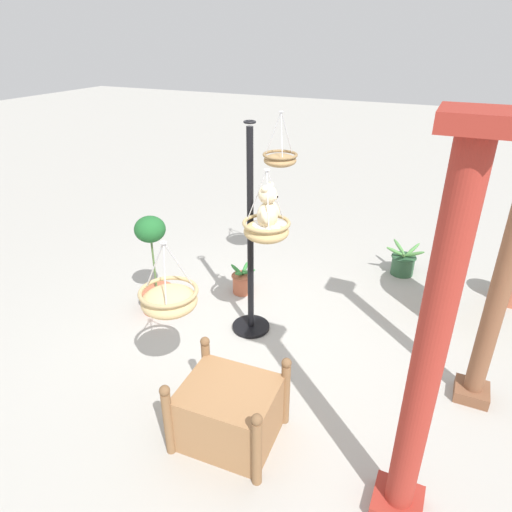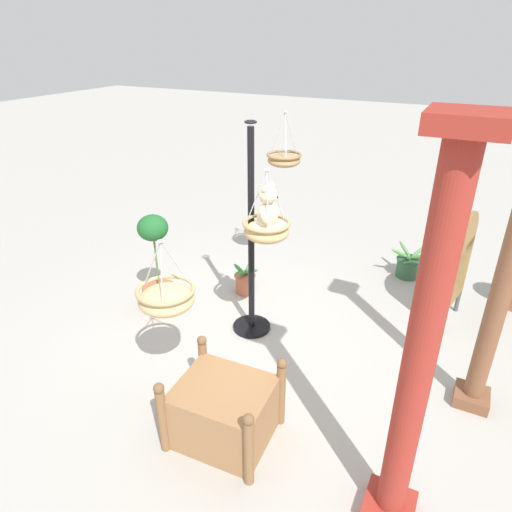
% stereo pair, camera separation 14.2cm
% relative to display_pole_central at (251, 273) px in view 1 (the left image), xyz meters
% --- Properties ---
extents(ground_plane, '(40.00, 40.00, 0.00)m').
position_rel_display_pole_central_xyz_m(ground_plane, '(0.25, 0.10, -0.74)').
color(ground_plane, '#ADAAA3').
extents(display_pole_central, '(0.44, 0.44, 2.41)m').
position_rel_display_pole_central_xyz_m(display_pole_central, '(0.00, 0.00, 0.00)').
color(display_pole_central, black).
rests_on(display_pole_central, ground).
extents(hanging_basket_with_teddy, '(0.49, 0.49, 0.74)m').
position_rel_display_pole_central_xyz_m(hanging_basket_with_teddy, '(0.15, 0.25, 0.63)').
color(hanging_basket_with_teddy, tan).
extents(teddy_bear, '(0.33, 0.29, 0.48)m').
position_rel_display_pole_central_xyz_m(teddy_bear, '(0.15, 0.27, 0.84)').
color(teddy_bear, beige).
extents(hanging_basket_left_high, '(0.44, 0.44, 0.68)m').
position_rel_display_pole_central_xyz_m(hanging_basket_left_high, '(-1.25, -0.17, 0.98)').
color(hanging_basket_left_high, '#A37F51').
extents(hanging_basket_right_low, '(0.52, 0.52, 0.67)m').
position_rel_display_pole_central_xyz_m(hanging_basket_right_low, '(1.29, -0.17, 0.35)').
color(hanging_basket_right_low, tan).
extents(greenhouse_pillar_left, '(0.33, 0.33, 2.77)m').
position_rel_display_pole_central_xyz_m(greenhouse_pillar_left, '(0.13, 2.41, 0.59)').
color(greenhouse_pillar_left, brown).
rests_on(greenhouse_pillar_left, ground).
extents(greenhouse_pillar_right, '(0.37, 0.37, 2.85)m').
position_rel_display_pole_central_xyz_m(greenhouse_pillar_right, '(1.60, 1.95, 0.63)').
color(greenhouse_pillar_right, '#9E2D23').
rests_on(greenhouse_pillar_right, ground).
extents(wooden_planter_box, '(0.79, 0.89, 0.71)m').
position_rel_display_pole_central_xyz_m(wooden_planter_box, '(1.52, 0.51, -0.45)').
color(wooden_planter_box, '#9E7047').
rests_on(wooden_planter_box, ground).
extents(potted_plant_flowering_red, '(0.43, 0.43, 1.26)m').
position_rel_display_pole_central_xyz_m(potted_plant_flowering_red, '(0.12, -1.24, -0.17)').
color(potted_plant_flowering_red, '#BC6042').
rests_on(potted_plant_flowering_red, ground).
extents(potted_plant_tall_leafy, '(0.38, 0.38, 0.40)m').
position_rel_display_pole_central_xyz_m(potted_plant_tall_leafy, '(-0.70, -0.46, -0.58)').
color(potted_plant_tall_leafy, '#BC6042').
rests_on(potted_plant_tall_leafy, ground).
extents(potted_plant_small_succulent, '(0.52, 0.55, 0.47)m').
position_rel_display_pole_central_xyz_m(potted_plant_small_succulent, '(-2.13, 1.42, -0.56)').
color(potted_plant_small_succulent, '#2D5638').
rests_on(potted_plant_small_succulent, ground).
extents(display_sign_board, '(0.65, 0.16, 1.42)m').
position_rel_display_pole_central_xyz_m(display_sign_board, '(-1.21, 2.09, 0.09)').
color(display_sign_board, olive).
rests_on(display_sign_board, ground).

